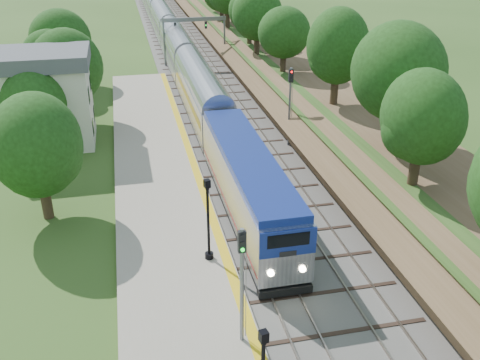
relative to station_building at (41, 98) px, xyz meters
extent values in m
cube|color=#4C4944|center=(16.00, 30.00, -4.03)|extent=(9.50, 170.00, 0.12)
cube|color=gray|center=(13.28, 30.00, -3.89)|extent=(0.08, 170.00, 0.16)
cube|color=gray|center=(14.72, 30.00, -3.89)|extent=(0.08, 170.00, 0.16)
cube|color=gray|center=(17.28, 30.00, -3.89)|extent=(0.08, 170.00, 0.16)
cube|color=gray|center=(18.72, 30.00, -3.89)|extent=(0.08, 170.00, 0.16)
cube|color=gray|center=(8.80, -14.00, -3.90)|extent=(6.40, 68.00, 0.38)
cube|color=gold|center=(11.65, -14.00, -3.70)|extent=(0.55, 68.00, 0.01)
cube|color=brown|center=(25.50, 30.00, -2.59)|extent=(9.00, 170.00, 3.00)
cube|color=brown|center=(21.60, 30.00, -2.79)|extent=(4.47, 170.00, 4.54)
cylinder|color=#332316|center=(24.00, -20.00, 0.22)|extent=(0.60, 0.60, 2.62)
sphere|color=#18370F|center=(24.00, -20.00, 3.79)|extent=(5.70, 5.70, 5.70)
cylinder|color=#332316|center=(24.00, 30.00, 0.22)|extent=(0.60, 0.60, 2.62)
cube|color=beige|center=(0.00, 0.00, -0.69)|extent=(8.00, 6.00, 6.80)
cube|color=#4E5155|center=(0.00, 0.00, 3.31)|extent=(8.60, 6.60, 1.20)
cube|color=black|center=(4.01, -1.80, -2.29)|extent=(0.05, 1.10, 1.30)
cube|color=black|center=(4.01, 1.80, -2.29)|extent=(0.05, 1.10, 1.30)
cube|color=black|center=(4.01, -1.80, 0.51)|extent=(0.05, 1.10, 1.30)
cube|color=black|center=(4.01, 1.80, 0.51)|extent=(0.05, 1.10, 1.30)
cylinder|color=slate|center=(12.50, 25.00, -0.99)|extent=(0.24, 0.24, 6.20)
cylinder|color=slate|center=(20.50, 25.00, -0.99)|extent=(0.24, 0.24, 6.20)
cube|color=slate|center=(16.50, 25.00, 1.86)|extent=(8.40, 0.25, 0.50)
cube|color=black|center=(14.00, 24.85, 1.11)|extent=(0.30, 0.20, 0.90)
cube|color=black|center=(18.00, 24.85, 1.11)|extent=(0.30, 0.20, 0.90)
cylinder|color=#332316|center=(2.00, -4.00, -2.86)|extent=(0.60, 0.60, 2.45)
sphere|color=#18370F|center=(2.00, -4.00, 0.46)|extent=(5.32, 5.32, 5.32)
cylinder|color=#332316|center=(2.00, 12.00, -2.86)|extent=(0.60, 0.60, 2.45)
sphere|color=#18370F|center=(2.00, 12.00, 0.46)|extent=(5.32, 5.32, 5.32)
cube|color=black|center=(14.00, -16.22, -3.52)|extent=(2.68, 16.76, 0.58)
cube|color=#B7BAC1|center=(14.00, -16.22, -1.58)|extent=(2.91, 17.46, 3.30)
cube|color=navy|center=(14.00, -16.22, 0.28)|extent=(2.79, 16.76, 0.43)
cube|color=navy|center=(14.00, -24.98, -0.66)|extent=(2.88, 0.10, 1.45)
cube|color=black|center=(14.00, -25.02, -0.46)|extent=(2.13, 0.06, 0.73)
cube|color=maroon|center=(14.00, -16.22, -2.69)|extent=(2.93, 17.11, 0.10)
cube|color=#B7BAC1|center=(14.00, 2.81, -1.92)|extent=(2.91, 19.40, 3.78)
cube|color=#B7BAC1|center=(14.00, 22.80, -1.92)|extent=(2.91, 19.40, 3.78)
cube|color=#B7BAC1|center=(14.00, 42.80, -1.92)|extent=(2.91, 19.40, 3.78)
cube|color=#B7BAC1|center=(14.00, 62.80, -1.92)|extent=(2.91, 19.40, 3.78)
cube|color=black|center=(10.79, -32.44, 0.74)|extent=(0.34, 0.34, 0.42)
cube|color=silver|center=(10.79, -32.44, 0.74)|extent=(0.24, 0.24, 0.31)
cylinder|color=black|center=(10.72, -20.96, -3.54)|extent=(0.48, 0.48, 0.33)
cylinder|color=black|center=(10.72, -20.96, -1.40)|extent=(0.15, 0.15, 4.29)
cube|color=black|center=(10.72, -20.96, 0.97)|extent=(0.38, 0.38, 0.44)
cube|color=silver|center=(10.72, -20.96, 0.97)|extent=(0.27, 0.27, 0.33)
cylinder|color=slate|center=(11.10, -27.68, -0.80)|extent=(0.18, 0.18, 5.83)
cube|color=black|center=(11.10, -27.68, 1.52)|extent=(0.34, 0.22, 1.00)
cylinder|color=#0CE526|center=(11.10, -27.81, 1.52)|extent=(0.16, 0.06, 0.16)
cylinder|color=slate|center=(20.20, -5.17, -0.62)|extent=(0.19, 0.19, 6.69)
cube|color=black|center=(20.20, -5.17, 2.08)|extent=(0.37, 0.24, 1.08)
cylinder|color=#FF0C0C|center=(20.20, -5.31, 2.08)|extent=(0.17, 0.06, 0.17)
camera|label=1|loc=(7.01, -45.87, 13.42)|focal=40.00mm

